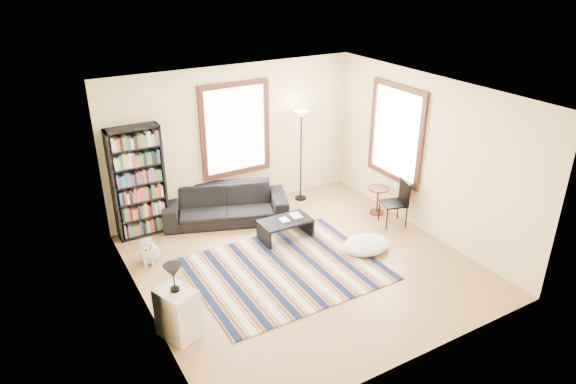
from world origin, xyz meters
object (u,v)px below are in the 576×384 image
coffee_table (285,229)px  side_table (378,200)px  sofa (225,204)px  floor_lamp (301,156)px  folding_chair (394,204)px  dog (149,248)px  white_cabinet (178,313)px  floor_cushion (367,245)px  bookshelf (138,183)px

coffee_table → side_table: (2.02, -0.04, 0.09)m
sofa → floor_lamp: floor_lamp is taller
sofa → floor_lamp: 1.81m
folding_chair → dog: bearing=-176.0°
sofa → dog: size_ratio=4.36×
white_cabinet → dog: (0.18, 1.95, -0.09)m
sofa → floor_lamp: size_ratio=1.23×
floor_lamp → white_cabinet: bearing=-142.1°
floor_cushion → folding_chair: 1.15m
floor_cushion → coffee_table: bearing=133.3°
coffee_table → side_table: 2.03m
bookshelf → dog: 1.25m
floor_lamp → folding_chair: (0.90, -1.80, -0.50)m
folding_chair → bookshelf: bearing=171.2°
white_cabinet → dog: white_cabinet is taller
side_table → folding_chair: bearing=-95.7°
coffee_table → floor_lamp: bearing=49.4°
coffee_table → bookshelf: bearing=146.0°
sofa → white_cabinet: 3.24m
sofa → side_table: (2.66, -1.20, -0.06)m
sofa → floor_cushion: size_ratio=2.63×
floor_lamp → dog: 3.53m
folding_chair → coffee_table: bearing=-178.5°
floor_lamp → dog: (-3.37, -0.82, -0.67)m
bookshelf → floor_cushion: size_ratio=2.31×
floor_cushion → bookshelf: bearing=141.4°
floor_cushion → floor_lamp: bearing=87.8°
white_cabinet → floor_lamp: bearing=15.5°
coffee_table → folding_chair: bearing=-15.5°
bookshelf → folding_chair: 4.57m
bookshelf → folding_chair: (4.08, -1.97, -0.57)m
side_table → white_cabinet: white_cabinet is taller
sofa → coffee_table: size_ratio=2.53×
sofa → folding_chair: folding_chair is taller
coffee_table → folding_chair: (1.97, -0.55, 0.25)m
coffee_table → white_cabinet: size_ratio=1.29×
coffee_table → floor_cushion: coffee_table is taller
sofa → floor_cushion: sofa is taller
floor_cushion → white_cabinet: white_cabinet is taller
bookshelf → floor_lamp: 3.19m
sofa → coffee_table: (0.63, -1.15, -0.15)m
coffee_table → white_cabinet: (-2.48, -1.51, 0.17)m
coffee_table → side_table: side_table is taller
coffee_table → dog: dog is taller
floor_cushion → dog: dog is taller
side_table → floor_cushion: bearing=-136.0°
side_table → white_cabinet: size_ratio=0.77×
coffee_table → side_table: bearing=-1.2°
bookshelf → sofa: bearing=-10.4°
floor_cushion → dog: size_ratio=1.66×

